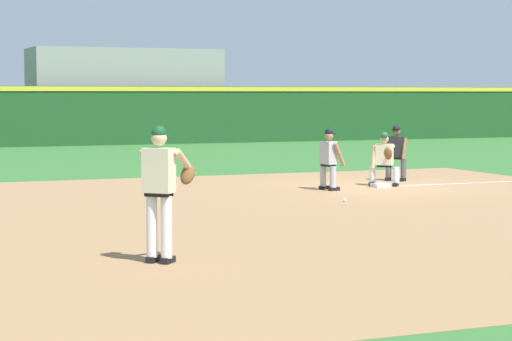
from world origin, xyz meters
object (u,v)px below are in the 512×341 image
Objects in this scene: first_base_bag at (380,185)px; umpire at (396,151)px; first_baseman at (384,157)px; baserunner at (329,157)px; baseball at (345,200)px; pitcher at (161,185)px.

umpire is at bearing 48.09° from first_base_bag.
first_baseman is 1.77m from baserunner.
baserunner is (-1.53, -0.24, 0.75)m from first_base_bag.
first_base_bag is at bearing 8.95° from baserunner.
umpire is at bearing 48.34° from baseball.
baserunner is at bearing -171.05° from first_base_bag.
first_base_bag is 0.26× the size of umpire.
pitcher is 12.00m from first_baseman.
umpire reaches higher than baseball.
baseball is at bearing -132.14° from first_baseman.
baserunner is at bearing 51.44° from pitcher.
baserunner reaches higher than first_baseman.
pitcher is 1.39× the size of first_baseman.
baseball is 0.06× the size of first_baseman.
first_baseman reaches higher than first_base_bag.
baseball is 5.37m from umpire.
first_base_bag is at bearing 46.33° from pitcher.
first_baseman is 0.92× the size of baserunner.
baserunner is at bearing -166.93° from first_baseman.
baseball is 3.83m from first_baseman.
first_baseman is at bearing 46.19° from pitcher.
baseball is at bearing -108.53° from baserunner.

